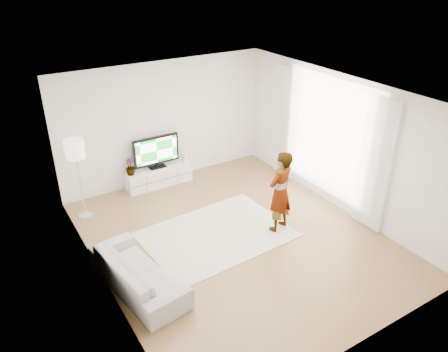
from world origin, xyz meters
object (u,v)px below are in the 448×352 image
television (156,151)px  player (280,192)px  media_console (159,176)px  floor_lamp (75,152)px  sofa (138,273)px  rug (217,234)px

television → player: size_ratio=0.67×
media_console → player: player is taller
media_console → floor_lamp: floor_lamp is taller
television → floor_lamp: (-1.86, -0.49, 0.59)m
sofa → floor_lamp: bearing=-5.5°
floor_lamp → sofa: bearing=-87.2°
rug → player: bearing=-21.8°
player → floor_lamp: bearing=-55.4°
media_console → floor_lamp: size_ratio=0.91×
floor_lamp → television: bearing=14.7°
television → sofa: (-1.73, -3.10, -0.56)m
television → sofa: television is taller
sofa → floor_lamp: 2.85m
media_console → television: bearing=90.0°
rug → sofa: size_ratio=1.37×
floor_lamp → player: bearing=-38.5°
rug → television: bearing=92.2°
media_console → television: television is taller
television → floor_lamp: 2.01m
rug → player: player is taller
media_console → floor_lamp: bearing=-166.1°
media_console → television: (0.00, 0.03, 0.63)m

